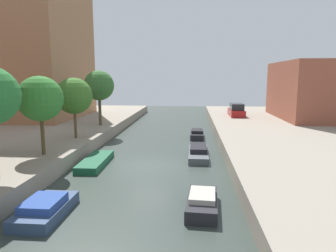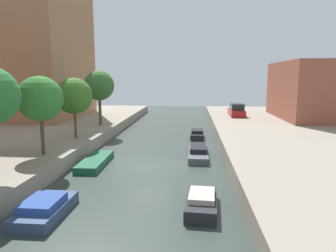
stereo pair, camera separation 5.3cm
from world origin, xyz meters
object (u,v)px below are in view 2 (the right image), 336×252
object	(u,v)px
moored_boat_right_3	(198,152)
low_block_right	(323,90)
street_tree_5	(99,86)
moored_boat_right_4	(197,134)
apartment_tower_far	(35,40)
street_tree_3	(40,99)
moored_boat_left_2	(45,208)
moored_boat_left_3	(95,161)
moored_boat_right_2	(202,202)
street_tree_4	(74,96)
parked_car	(237,111)

from	to	relation	value
moored_boat_right_3	low_block_right	bearing A→B (deg)	45.82
street_tree_5	moored_boat_right_4	size ratio (longest dim) A/B	1.70
low_block_right	apartment_tower_far	bearing A→B (deg)	-177.58
street_tree_3	moored_boat_left_2	xyz separation A→B (m)	(3.19, -6.27, -4.16)
moored_boat_right_3	apartment_tower_far	bearing A→B (deg)	144.32
apartment_tower_far	moored_boat_left_3	distance (m)	22.76
street_tree_5	moored_boat_right_2	xyz separation A→B (m)	(9.79, -16.91, -4.63)
street_tree_4	moored_boat_right_3	xyz separation A→B (m)	(9.79, -1.40, -4.00)
street_tree_3	street_tree_4	distance (m)	5.31
moored_boat_right_2	moored_boat_left_2	bearing A→B (deg)	-170.01
street_tree_3	moored_boat_right_3	bearing A→B (deg)	21.75
street_tree_3	moored_boat_left_3	size ratio (longest dim) A/B	1.06
street_tree_4	moored_boat_right_4	size ratio (longest dim) A/B	1.48
moored_boat_left_2	apartment_tower_far	bearing A→B (deg)	117.75
street_tree_4	moored_boat_right_3	world-z (taller)	street_tree_4
low_block_right	moored_boat_left_3	bearing A→B (deg)	-140.66
low_block_right	moored_boat_left_3	distance (m)	28.37
street_tree_5	parked_car	size ratio (longest dim) A/B	1.21
street_tree_5	moored_boat_right_2	distance (m)	20.08
low_block_right	moored_boat_right_4	world-z (taller)	low_block_right
apartment_tower_far	moored_boat_right_2	distance (m)	31.40
moored_boat_left_3	low_block_right	bearing A→B (deg)	39.34
street_tree_3	moored_boat_left_3	world-z (taller)	street_tree_3
street_tree_4	street_tree_5	xyz separation A→B (m)	(0.00, 6.49, 0.63)
low_block_right	moored_boat_right_4	bearing A→B (deg)	-151.43
moored_boat_right_2	moored_boat_right_4	xyz separation A→B (m)	(-0.01, 16.18, -0.00)
moored_boat_right_2	street_tree_5	bearing A→B (deg)	120.08
low_block_right	parked_car	bearing A→B (deg)	172.21
low_block_right	moored_boat_left_3	xyz separation A→B (m)	(-21.71, -17.80, -4.09)
street_tree_3	street_tree_5	bearing A→B (deg)	90.00
street_tree_5	moored_boat_left_2	size ratio (longest dim) A/B	1.66
street_tree_5	moored_boat_left_2	bearing A→B (deg)	-79.99
street_tree_3	moored_boat_left_2	size ratio (longest dim) A/B	1.48
apartment_tower_far	moored_boat_right_4	xyz separation A→B (m)	(19.20, -6.62, -9.86)
moored_boat_right_3	moored_boat_right_4	distance (m)	7.17
low_block_right	moored_boat_left_2	distance (m)	33.44
moored_boat_left_3	moored_boat_right_2	size ratio (longest dim) A/B	1.46
street_tree_3	parked_car	distance (m)	25.43
moored_boat_left_2	moored_boat_left_3	xyz separation A→B (m)	(-0.32, 7.61, -0.12)
parked_car	moored_boat_right_2	world-z (taller)	parked_car
street_tree_4	street_tree_5	bearing A→B (deg)	90.00
moored_boat_left_2	moored_boat_right_2	bearing A→B (deg)	9.99
low_block_right	moored_boat_left_3	size ratio (longest dim) A/B	2.70
moored_boat_right_3	moored_boat_left_3	bearing A→B (deg)	-159.62
apartment_tower_far	moored_boat_right_2	world-z (taller)	apartment_tower_far
street_tree_3	moored_boat_right_2	distance (m)	11.80
low_block_right	moored_boat_right_3	world-z (taller)	low_block_right
moored_boat_left_3	street_tree_3	bearing A→B (deg)	-155.04
street_tree_5	apartment_tower_far	bearing A→B (deg)	147.96
street_tree_3	moored_boat_left_3	xyz separation A→B (m)	(2.87, 1.33, -4.27)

